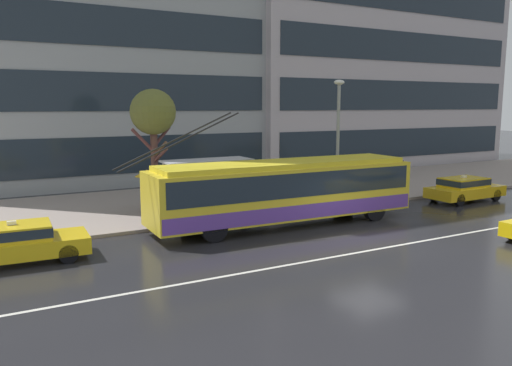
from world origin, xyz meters
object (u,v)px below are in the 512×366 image
(taxi_ahead_of_bus, at_px, (465,188))
(pedestrian_walking_past, at_px, (245,180))
(pedestrian_at_shelter, at_px, (242,174))
(street_tree_bare, at_px, (153,115))
(taxi_queued_behind_bus, at_px, (17,242))
(pedestrian_approaching_curb, at_px, (147,178))
(street_lamp, at_px, (338,131))
(trolleybus, at_px, (285,190))
(bus_shelter, at_px, (206,173))

(taxi_ahead_of_bus, relative_size, pedestrian_walking_past, 2.30)
(pedestrian_at_shelter, relative_size, street_tree_bare, 0.34)
(taxi_queued_behind_bus, relative_size, street_tree_bare, 0.77)
(pedestrian_at_shelter, bearing_deg, pedestrian_approaching_curb, -179.92)
(taxi_ahead_of_bus, relative_size, street_lamp, 0.72)
(pedestrian_approaching_curb, distance_m, street_lamp, 9.49)
(trolleybus, bearing_deg, taxi_queued_behind_bus, -178.72)
(taxi_queued_behind_bus, height_order, street_lamp, street_lamp)
(street_tree_bare, bearing_deg, pedestrian_approaching_curb, -139.28)
(pedestrian_at_shelter, relative_size, pedestrian_approaching_curb, 0.95)
(taxi_ahead_of_bus, bearing_deg, pedestrian_at_shelter, 158.31)
(pedestrian_at_shelter, distance_m, pedestrian_approaching_curb, 4.89)
(taxi_ahead_of_bus, xyz_separation_m, street_lamp, (-7.02, 1.97, 3.11))
(trolleybus, distance_m, street_tree_bare, 7.12)
(taxi_queued_behind_bus, relative_size, bus_shelter, 1.08)
(pedestrian_approaching_curb, distance_m, street_tree_bare, 2.91)
(pedestrian_walking_past, relative_size, street_tree_bare, 0.34)
(bus_shelter, height_order, pedestrian_walking_past, bus_shelter)
(street_lamp, bearing_deg, trolleybus, -154.95)
(street_tree_bare, bearing_deg, street_lamp, -18.99)
(pedestrian_walking_past, xyz_separation_m, street_lamp, (5.03, -0.26, 2.13))
(trolleybus, xyz_separation_m, taxi_ahead_of_bus, (11.32, 0.04, -0.82))
(bus_shelter, xyz_separation_m, pedestrian_approaching_curb, (-2.43, 1.13, -0.18))
(street_lamp, bearing_deg, taxi_queued_behind_bus, -171.33)
(taxi_ahead_of_bus, bearing_deg, pedestrian_walking_past, 169.52)
(taxi_ahead_of_bus, relative_size, pedestrian_at_shelter, 2.30)
(trolleybus, bearing_deg, bus_shelter, 123.85)
(taxi_queued_behind_bus, bearing_deg, pedestrian_approaching_curb, 39.04)
(street_lamp, xyz_separation_m, street_tree_bare, (-8.42, 2.90, 0.82))
(bus_shelter, xyz_separation_m, pedestrian_at_shelter, (2.46, 1.14, -0.32))
(pedestrian_walking_past, bearing_deg, taxi_queued_behind_bus, -165.53)
(street_lamp, bearing_deg, bus_shelter, 168.71)
(bus_shelter, height_order, pedestrian_approaching_curb, bus_shelter)
(trolleybus, bearing_deg, pedestrian_walking_past, 107.65)
(taxi_queued_behind_bus, height_order, pedestrian_at_shelter, pedestrian_at_shelter)
(pedestrian_at_shelter, bearing_deg, taxi_ahead_of_bus, -21.69)
(taxi_ahead_of_bus, bearing_deg, bus_shelter, 166.41)
(taxi_queued_behind_bus, bearing_deg, trolleybus, 1.28)
(pedestrian_approaching_curb, bearing_deg, street_tree_bare, 40.72)
(taxi_queued_behind_bus, relative_size, street_lamp, 0.71)
(taxi_ahead_of_bus, bearing_deg, taxi_queued_behind_bus, -179.28)
(taxi_queued_behind_bus, height_order, street_tree_bare, street_tree_bare)
(trolleybus, xyz_separation_m, bus_shelter, (-2.22, 3.32, 0.47))
(trolleybus, relative_size, pedestrian_at_shelter, 6.72)
(trolleybus, bearing_deg, street_tree_bare, 129.96)
(taxi_ahead_of_bus, bearing_deg, pedestrian_approaching_curb, 164.59)
(trolleybus, height_order, taxi_queued_behind_bus, trolleybus)
(pedestrian_at_shelter, xyz_separation_m, street_tree_bare, (-4.35, 0.46, 2.97))
(bus_shelter, bearing_deg, trolleybus, -56.15)
(pedestrian_approaching_curb, bearing_deg, pedestrian_at_shelter, 0.08)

